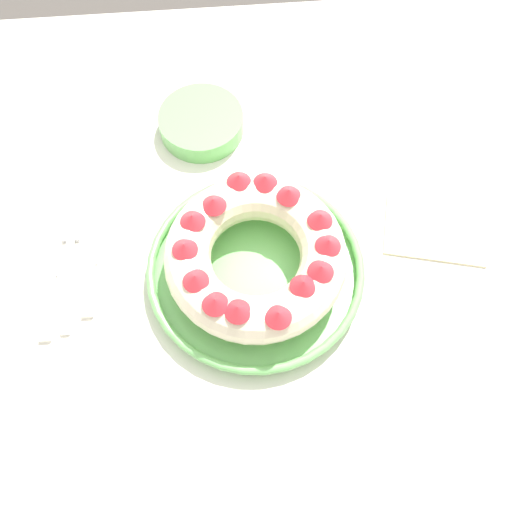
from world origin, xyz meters
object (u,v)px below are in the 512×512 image
object	(u,v)px
serving_dish	(256,271)
cake_knife	(90,267)
bundt_cake	(256,255)
serving_knife	(50,279)
fork	(70,259)
napkin	(435,229)
side_bowl	(201,123)

from	to	relation	value
serving_dish	cake_knife	distance (m)	0.24
bundt_cake	serving_knife	bearing A→B (deg)	176.78
fork	cake_knife	world-z (taller)	cake_knife
napkin	cake_knife	bearing A→B (deg)	-177.82
serving_knife	serving_dish	bearing A→B (deg)	-0.68
cake_knife	side_bowl	bearing A→B (deg)	53.77
bundt_cake	napkin	xyz separation A→B (m)	(0.27, 0.05, -0.06)
serving_knife	side_bowl	xyz separation A→B (m)	(0.23, 0.25, 0.01)
serving_dish	side_bowl	distance (m)	0.28
fork	serving_knife	world-z (taller)	serving_knife
serving_dish	fork	world-z (taller)	serving_dish
bundt_cake	fork	size ratio (longest dim) A/B	1.23
side_bowl	napkin	distance (m)	0.40
serving_knife	cake_knife	xyz separation A→B (m)	(0.06, 0.01, 0.00)
bundt_cake	side_bowl	distance (m)	0.28
serving_dish	napkin	world-z (taller)	serving_dish
serving_knife	napkin	size ratio (longest dim) A/B	1.45
cake_knife	side_bowl	xyz separation A→B (m)	(0.17, 0.24, 0.01)
napkin	serving_dish	bearing A→B (deg)	-169.46
serving_dish	bundt_cake	distance (m)	0.05
side_bowl	napkin	xyz separation A→B (m)	(0.34, -0.22, -0.02)
fork	bundt_cake	bearing A→B (deg)	-5.68
bundt_cake	napkin	size ratio (longest dim) A/B	1.67
serving_knife	napkin	world-z (taller)	serving_knife
serving_dish	bundt_cake	bearing A→B (deg)	-97.32
fork	side_bowl	bearing A→B (deg)	51.77
cake_knife	side_bowl	world-z (taller)	side_bowl
bundt_cake	serving_knife	xyz separation A→B (m)	(-0.30, 0.02, -0.06)
napkin	serving_knife	bearing A→B (deg)	-176.55
cake_knife	side_bowl	distance (m)	0.29
bundt_cake	side_bowl	world-z (taller)	bundt_cake
bundt_cake	cake_knife	size ratio (longest dim) A/B	1.38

